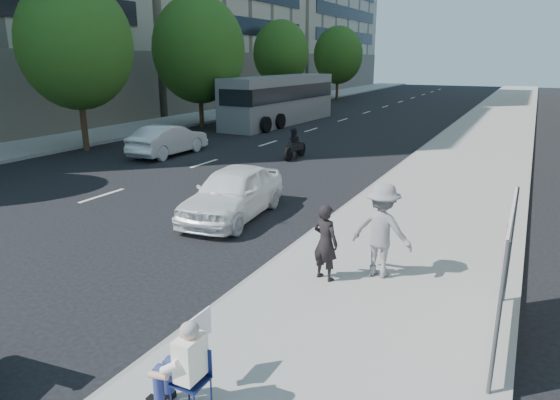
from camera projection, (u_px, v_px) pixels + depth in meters
The scene contains 15 objects.
ground at pixel (234, 246), 12.45m from camera, with size 160.00×160.00×0.00m, color black.
near_sidewalk at pixel (484, 140), 27.87m from camera, with size 5.00×120.00×0.15m, color gray.
far_sidewalk at pixel (184, 120), 36.84m from camera, with size 4.50×120.00×0.15m, color gray.
tree_far_b at pixel (75, 45), 23.83m from camera, with size 5.40×5.40×8.24m.
tree_far_c at pixel (199, 50), 32.45m from camera, with size 6.00×6.00×8.47m.
tree_far_d at pixel (281, 53), 42.79m from camera, with size 4.80×4.80×7.65m.
tree_far_e at pixel (338, 55), 54.84m from camera, with size 5.40×5.40×7.89m.
seated_protester at pixel (184, 360), 6.27m from camera, with size 0.83×1.12×1.31m.
jogger at pixel (382, 230), 10.17m from camera, with size 1.27×0.73×1.97m, color gray.
pedestrian_woman at pixel (325, 242), 10.05m from camera, with size 0.58×0.38×1.59m, color black.
protest_banner at pixel (505, 268), 7.70m from camera, with size 0.08×3.06×2.20m.
white_sedan_near at pixel (233, 192), 14.50m from camera, with size 1.78×4.42×1.51m, color white.
white_sedan_mid at pixel (168, 140), 23.89m from camera, with size 1.54×4.42×1.46m, color silver.
motorcycle at pixel (294, 145), 23.00m from camera, with size 0.73×2.05×1.42m.
bus at pixel (281, 100), 35.16m from camera, with size 3.10×12.15×3.30m.
Camera 1 is at (6.27, -9.89, 4.53)m, focal length 32.00 mm.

